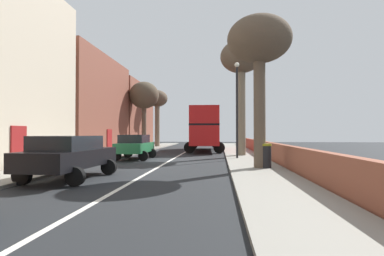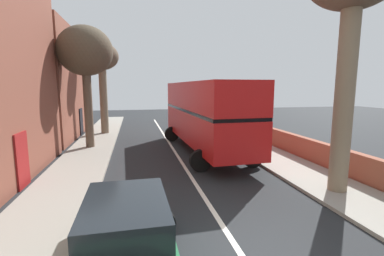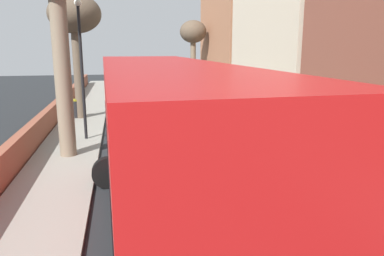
% 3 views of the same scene
% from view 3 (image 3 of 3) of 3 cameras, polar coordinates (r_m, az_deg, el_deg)
% --- Properties ---
extents(ground_plane, '(84.00, 84.00, 0.00)m').
position_cam_3_polar(ground_plane, '(18.74, -2.63, -1.11)').
color(ground_plane, black).
extents(road_centre_line, '(0.16, 54.00, 0.01)m').
position_cam_3_polar(road_centre_line, '(18.73, -2.63, -1.10)').
color(road_centre_line, silver).
rests_on(road_centre_line, ground).
extents(sidewalk_left, '(2.60, 60.00, 0.12)m').
position_cam_3_polar(sidewalk_left, '(20.01, 11.38, -0.29)').
color(sidewalk_left, gray).
rests_on(sidewalk_left, ground).
extents(sidewalk_right, '(2.60, 60.00, 0.12)m').
position_cam_3_polar(sidewalk_right, '(18.67, -17.68, -1.57)').
color(sidewalk_right, gray).
rests_on(sidewalk_right, ground).
extents(terraced_houses_left, '(4.07, 47.52, 10.89)m').
position_cam_3_polar(terraced_houses_left, '(22.56, 19.04, 12.74)').
color(terraced_houses_left, '#9E6647').
rests_on(terraced_houses_left, ground).
extents(boundary_wall_right, '(0.36, 54.00, 1.16)m').
position_cam_3_polar(boundary_wall_right, '(18.81, -22.48, -0.21)').
color(boundary_wall_right, brown).
rests_on(boundary_wall_right, ground).
extents(double_decker_bus, '(3.86, 10.84, 4.06)m').
position_cam_3_polar(double_decker_bus, '(8.14, -4.01, -2.18)').
color(double_decker_bus, '#B61515').
rests_on(double_decker_bus, ground).
extents(parked_car_black_left_0, '(2.53, 4.08, 1.68)m').
position_cam_3_polar(parked_car_black_left_0, '(34.35, -2.41, 6.73)').
color(parked_car_black_left_0, black).
rests_on(parked_car_black_left_0, ground).
extents(parked_car_black_left_1, '(2.61, 4.60, 1.65)m').
position_cam_3_polar(parked_car_black_left_1, '(27.47, -0.18, 5.27)').
color(parked_car_black_left_1, black).
rests_on(parked_car_black_left_1, ground).
extents(parked_car_green_left_2, '(2.41, 4.19, 1.65)m').
position_cam_3_polar(parked_car_green_left_2, '(18.93, 4.91, 1.89)').
color(parked_car_green_left_2, '#1E6038').
rests_on(parked_car_green_left_2, ground).
extents(street_tree_left_2, '(2.69, 2.69, 6.82)m').
position_cam_3_polar(street_tree_left_2, '(38.66, 0.17, 14.22)').
color(street_tree_left_2, brown).
rests_on(street_tree_left_2, sidewalk_left).
extents(street_tree_right_3, '(3.05, 3.05, 7.22)m').
position_cam_3_polar(street_tree_right_3, '(23.36, -17.59, 15.79)').
color(street_tree_right_3, brown).
rests_on(street_tree_right_3, sidewalk_right).
extents(lamppost_right, '(0.32, 0.32, 6.31)m').
position_cam_3_polar(lamppost_right, '(17.78, -16.66, 10.05)').
color(lamppost_right, black).
rests_on(lamppost_right, sidewalk_right).
extents(litter_bin_right, '(0.55, 0.55, 1.13)m').
position_cam_3_polar(litter_bin_right, '(23.68, -17.38, 2.91)').
color(litter_bin_right, black).
rests_on(litter_bin_right, sidewalk_right).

